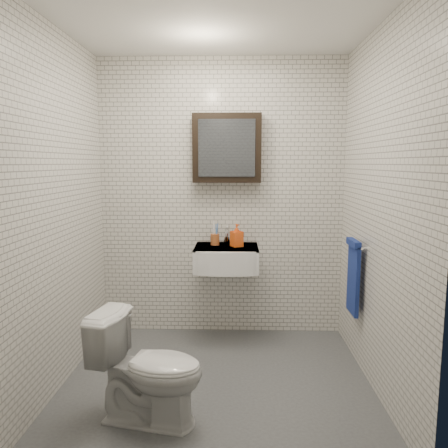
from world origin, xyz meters
The scene contains 9 objects.
ground centered at (0.00, 0.00, 0.01)m, with size 2.20×2.00×0.01m, color #45484C.
room_shell centered at (0.00, 0.00, 1.47)m, with size 2.22×2.02×2.51m.
washbasin centered at (0.05, 0.73, 0.76)m, with size 0.55×0.50×0.20m.
faucet centered at (0.05, 0.93, 0.92)m, with size 0.06×0.20×0.15m.
mirror_cabinet centered at (0.05, 0.93, 1.70)m, with size 0.60×0.15×0.60m.
towel_rail centered at (1.04, 0.35, 0.72)m, with size 0.09×0.30×0.58m.
toothbrush_cup centered at (-0.05, 0.85, 0.90)m, with size 0.09×0.09×0.22m.
soap_bottle centered at (0.14, 0.78, 0.95)m, with size 0.09×0.09×0.20m, color orange.
toilet centered at (-0.39, -0.48, 0.34)m, with size 0.38×0.67×0.68m, color white.
Camera 1 is at (0.14, -2.96, 1.57)m, focal length 35.00 mm.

